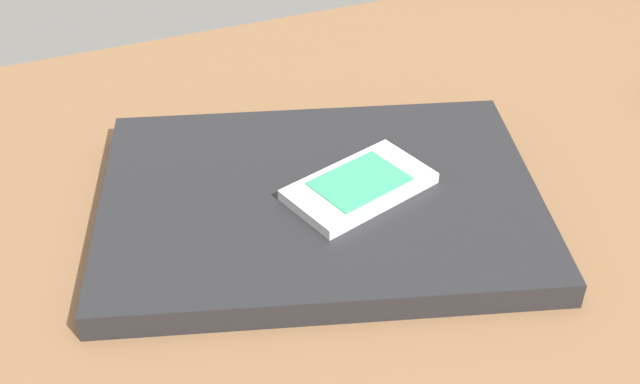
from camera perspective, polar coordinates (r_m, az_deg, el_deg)
desk_surface at (r=64.94cm, az=8.93°, el=-3.29°), size 120.00×80.00×3.00cm
laptop_closed at (r=63.74cm, az=-0.00°, el=-0.67°), size 39.73×33.41×2.12cm
cell_phone_on_laptop at (r=62.84cm, az=2.79°, el=0.41°), size 12.51×9.20×1.05cm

